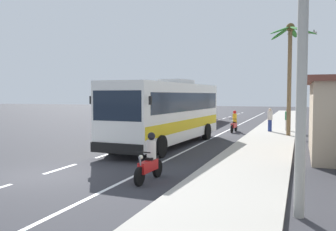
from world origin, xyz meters
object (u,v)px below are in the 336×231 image
coach_bus_far_lane (192,103)px  pedestrian_midwalk (270,119)px  motorcycle_trailing (150,161)px  palm_second (290,56)px  palm_nearest (312,88)px  coach_bus_foreground (168,111)px  motorcycle_beside_bus (234,123)px  pedestrian_near_kerb (287,119)px  utility_pole_mid (301,73)px  utility_pole_nearest (300,19)px

coach_bus_far_lane → pedestrian_midwalk: bearing=-44.8°
motorcycle_trailing → palm_second: (3.96, 14.52, 4.81)m
motorcycle_trailing → palm_second: bearing=74.8°
pedestrian_midwalk → palm_nearest: bearing=-66.5°
coach_bus_foreground → motorcycle_beside_bus: (2.27, 8.62, -1.29)m
pedestrian_near_kerb → palm_nearest: bearing=27.5°
utility_pole_mid → palm_second: 2.77m
utility_pole_nearest → coach_bus_foreground: bearing=124.3°
pedestrian_midwalk → palm_second: palm_second is taller
coach_bus_foreground → palm_second: 9.61m
utility_pole_mid → palm_nearest: (1.13, 12.77, -0.88)m
coach_bus_far_lane → utility_pole_mid: size_ratio=1.33×
coach_bus_far_lane → pedestrian_near_kerb: size_ratio=6.74×
motorcycle_trailing → pedestrian_midwalk: bearing=81.3°
motorcycle_beside_bus → palm_nearest: palm_nearest is taller
coach_bus_far_lane → palm_second: palm_second is taller
motorcycle_trailing → utility_pole_nearest: utility_pole_nearest is taller
utility_pole_mid → palm_nearest: utility_pole_mid is taller
motorcycle_trailing → utility_pole_nearest: 6.45m
palm_nearest → utility_pole_mid: bearing=-95.0°
motorcycle_trailing → utility_pole_mid: size_ratio=0.23×
utility_pole_mid → utility_pole_nearest: bearing=-90.1°
palm_nearest → utility_pole_nearest: bearing=-92.1°
coach_bus_far_lane → palm_nearest: palm_nearest is taller
coach_bus_far_lane → motorcycle_trailing: coach_bus_far_lane is taller
coach_bus_foreground → palm_second: palm_second is taller
coach_bus_far_lane → pedestrian_near_kerb: coach_bus_far_lane is taller
pedestrian_near_kerb → utility_pole_nearest: utility_pole_nearest is taller
motorcycle_trailing → utility_pole_nearest: (4.65, -2.09, 3.96)m
pedestrian_near_kerb → palm_second: bearing=-139.6°
coach_bus_foreground → palm_second: size_ratio=1.49×
utility_pole_mid → palm_second: size_ratio=1.13×
pedestrian_near_kerb → coach_bus_foreground: bearing=-175.3°
pedestrian_near_kerb → pedestrian_midwalk: bearing=167.5°
coach_bus_far_lane → pedestrian_midwalk: coach_bus_far_lane is taller
coach_bus_foreground → utility_pole_mid: size_ratio=1.32×
palm_nearest → coach_bus_far_lane: bearing=-159.1°
pedestrian_midwalk → palm_nearest: (3.25, 12.96, 2.55)m
coach_bus_far_lane → pedestrian_midwalk: (8.54, -8.48, -0.97)m
pedestrian_midwalk → motorcycle_trailing: bearing=118.8°
pedestrian_midwalk → motorcycle_beside_bus: bearing=37.7°
pedestrian_midwalk → utility_pole_nearest: utility_pole_nearest is taller
motorcycle_beside_bus → utility_pole_nearest: (4.74, -18.89, 3.95)m
coach_bus_foreground → utility_pole_mid: utility_pole_mid is taller
motorcycle_beside_bus → palm_second: 6.68m
pedestrian_near_kerb → palm_nearest: (2.05, 11.95, 2.57)m
motorcycle_beside_bus → palm_second: palm_second is taller
coach_bus_far_lane → utility_pole_nearest: size_ratio=1.31×
utility_pole_nearest → palm_nearest: bearing=87.9°
motorcycle_beside_bus → utility_pole_mid: (4.78, 0.20, 3.80)m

